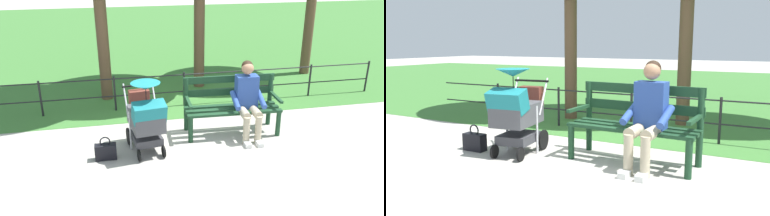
{
  "view_description": "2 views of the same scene",
  "coord_description": "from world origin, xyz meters",
  "views": [
    {
      "loc": [
        1.38,
        5.86,
        2.95
      ],
      "look_at": [
        0.19,
        0.19,
        0.61
      ],
      "focal_mm": 36.79,
      "sensor_mm": 36.0,
      "label": 1
    },
    {
      "loc": [
        -2.13,
        4.39,
        1.48
      ],
      "look_at": [
        0.18,
        0.03,
        0.64
      ],
      "focal_mm": 36.24,
      "sensor_mm": 36.0,
      "label": 2
    }
  ],
  "objects": [
    {
      "name": "stroller",
      "position": [
        0.94,
        0.33,
        0.59
      ],
      "size": [
        0.61,
        0.94,
        1.15
      ],
      "color": "black",
      "rests_on": "ground"
    },
    {
      "name": "handbag",
      "position": [
        1.57,
        0.46,
        0.13
      ],
      "size": [
        0.32,
        0.14,
        0.37
      ],
      "color": "black",
      "rests_on": "ground"
    },
    {
      "name": "park_fence",
      "position": [
        -0.28,
        -1.48,
        0.42
      ],
      "size": [
        8.24,
        0.04,
        0.7
      ],
      "color": "black",
      "rests_on": "ground"
    },
    {
      "name": "grass_lawn",
      "position": [
        0.0,
        -8.8,
        0.0
      ],
      "size": [
        40.0,
        16.0,
        0.01
      ],
      "primitive_type": "cube",
      "color": "#3D7533",
      "rests_on": "ground"
    },
    {
      "name": "ground_plane",
      "position": [
        0.0,
        0.0,
        0.0
      ],
      "size": [
        60.0,
        60.0,
        0.0
      ],
      "primitive_type": "plane",
      "color": "#ADA89E"
    },
    {
      "name": "park_bench",
      "position": [
        -0.55,
        -0.12,
        0.53
      ],
      "size": [
        1.62,
        0.66,
        0.96
      ],
      "color": "#193D23",
      "rests_on": "ground"
    },
    {
      "name": "person_on_bench",
      "position": [
        -0.77,
        0.11,
        0.68
      ],
      "size": [
        0.55,
        0.74,
        1.28
      ],
      "color": "tan",
      "rests_on": "ground"
    }
  ]
}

